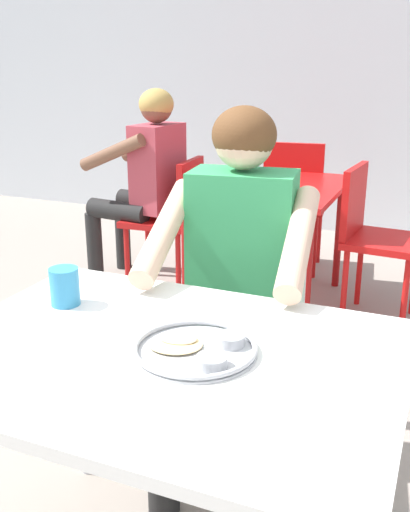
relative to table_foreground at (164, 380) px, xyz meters
The scene contains 11 objects.
back_wall 3.93m from the table_foreground, 90.17° to the left, with size 12.00×0.12×3.40m, color silver.
table_foreground is the anchor object (origin of this frame).
thali_tray 0.12m from the table_foreground, 11.55° to the left, with size 0.28×0.28×0.03m.
drinking_cup 0.41m from the table_foreground, 159.70° to the left, with size 0.08×0.08×0.10m.
chair_foreground 0.83m from the table_foreground, 94.38° to the left, with size 0.44×0.45×0.86m.
diner_foreground 0.60m from the table_foreground, 93.91° to the left, with size 0.54×0.59×1.23m.
table_background_red 2.08m from the table_foreground, 100.20° to the left, with size 0.78×0.94×0.70m.
chair_red_left 2.26m from the table_foreground, 115.46° to the left, with size 0.44×0.41×0.81m.
chair_red_right 2.05m from the table_foreground, 84.22° to the left, with size 0.42×0.45×0.84m.
chair_red_far 2.64m from the table_foreground, 98.00° to the left, with size 0.44×0.45×0.88m.
patron_background 2.36m from the table_foreground, 119.40° to the left, with size 0.58×0.53×1.21m.
Camera 1 is at (0.57, -0.98, 1.35)m, focal length 41.21 mm.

